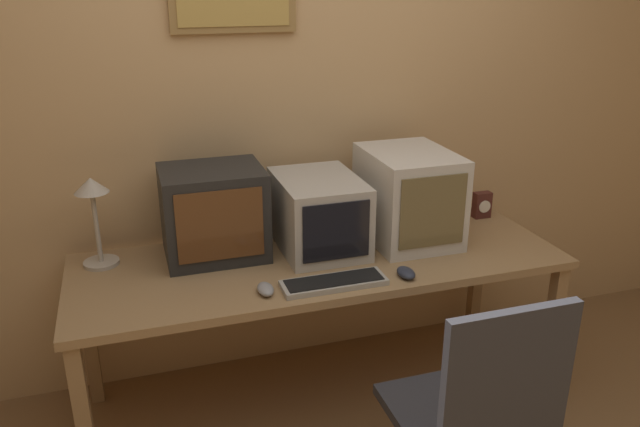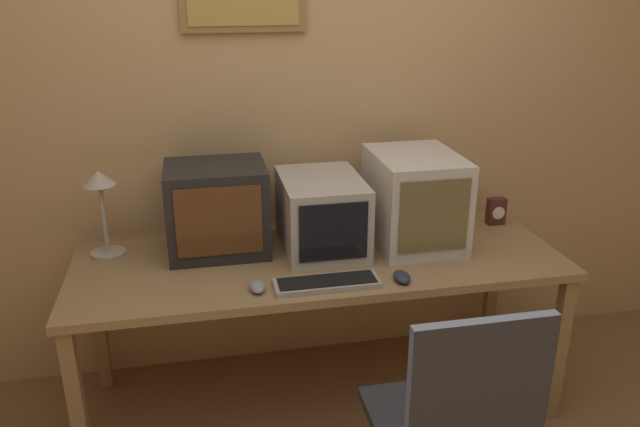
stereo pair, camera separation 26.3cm
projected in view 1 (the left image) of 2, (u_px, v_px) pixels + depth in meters
The scene contains 10 objects.
wall_back at pixel (289, 109), 2.92m from camera, with size 8.00×0.08×2.60m.
desk at pixel (320, 272), 2.73m from camera, with size 2.11×0.74×0.74m.
monitor_left at pixel (214, 213), 2.67m from camera, with size 0.43×0.36×0.39m.
monitor_center at pixel (319, 213), 2.76m from camera, with size 0.35×0.48×0.32m.
monitor_right at pixel (408, 196), 2.84m from camera, with size 0.37×0.49×0.41m.
keyboard_main at pixel (334, 282), 2.46m from camera, with size 0.42×0.13×0.03m.
mouse_near_keyboard at pixel (406, 273), 2.53m from camera, with size 0.07×0.11×0.04m.
mouse_far_corner at pixel (265, 289), 2.39m from camera, with size 0.06×0.11×0.04m.
desk_clock at pixel (482, 205), 3.14m from camera, with size 0.09×0.05×0.13m.
desk_lamp at pixel (94, 205), 2.55m from camera, with size 0.15×0.15×0.38m.
Camera 1 is at (-0.75, -1.33, 1.88)m, focal length 35.00 mm.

